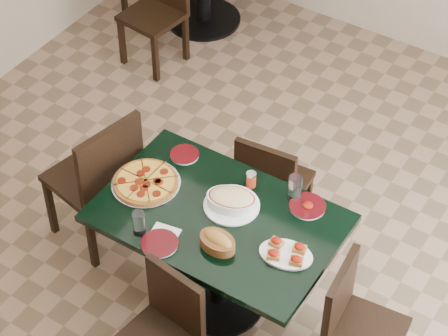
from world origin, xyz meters
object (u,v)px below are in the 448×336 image
Objects in this scene: main_table at (218,238)px; lasagna_casserole at (232,200)px; chair_far at (271,183)px; pepperoni_pizza at (146,182)px; back_chair_near at (159,4)px; chair_near at (165,327)px; chair_right at (354,321)px; bread_basket at (217,241)px; bruschetta_platter at (286,252)px; chair_left at (101,175)px.

lasagna_casserole is at bearing 76.54° from main_table.
chair_far is 0.84m from pepperoni_pizza.
main_table is at bearing -40.13° from back_chair_near.
chair_right is (0.82, 0.57, 0.01)m from chair_near.
bread_basket reaches higher than pepperoni_pizza.
lasagna_casserole reaches higher than bruschetta_platter.
chair_right is 0.84m from bread_basket.
chair_left reaches higher than bruschetta_platter.
chair_near is at bearing -106.90° from lasagna_casserole.
lasagna_casserole is 0.30m from bread_basket.
bread_basket is (-0.75, -0.17, 0.33)m from chair_right.
bread_basket is (0.59, -0.17, 0.02)m from pepperoni_pizza.
back_chair_near reaches higher than bread_basket.
chair_left is 0.44m from pepperoni_pizza.
chair_left is at bearing 173.43° from bread_basket.
bruschetta_platter is (1.31, -0.08, 0.21)m from chair_left.
lasagna_casserole is at bearing 13.54° from pepperoni_pizza.
back_chair_near reaches higher than chair_right.
chair_near is 0.75m from bruschetta_platter.
lasagna_casserole is at bearing 105.81° from chair_left.
back_chair_near is 2.72× the size of lasagna_casserole.
bruschetta_platter is (0.48, -0.67, 0.31)m from chair_far.
bread_basket is at bearing -15.74° from pepperoni_pizza.
back_chair_near is (-1.76, 2.38, 0.05)m from chair_near.
pepperoni_pizza is 1.77× the size of bread_basket.
chair_right reaches higher than chair_near.
chair_far is 2.58× the size of bruschetta_platter.
chair_far reaches higher than bruschetta_platter.
back_chair_near is 2.24× the size of pepperoni_pizza.
chair_far is 1.10m from chair_right.
chair_right is 2.10× the size of pepperoni_pizza.
chair_near is 1.00m from chair_right.
back_chair_near is at bearing 116.99° from lasagna_casserole.
lasagna_casserole reaches higher than chair_right.
pepperoni_pizza is (0.39, -0.05, 0.20)m from chair_left.
chair_near is 0.98× the size of chair_right.
chair_near is 2.96m from back_chair_near.
bread_basket is at bearing -41.06° from back_chair_near.
lasagna_casserole is (0.50, 0.12, 0.03)m from pepperoni_pizza.
chair_far is 0.83× the size of chair_left.
lasagna_casserole is at bearing 76.29° from chair_right.
back_chair_near reaches higher than main_table.
back_chair_near reaches higher than lasagna_casserole.
chair_near is 3.61× the size of bread_basket.
bread_basket is at bearing -90.50° from lasagna_casserole.
chair_right is 2.55× the size of lasagna_casserole.
chair_far is at bearing -28.57° from back_chair_near.
back_chair_near is 3.95× the size of bread_basket.
chair_near is at bearing 87.40° from chair_far.
lasagna_casserole is (-0.84, 0.12, 0.34)m from chair_right.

